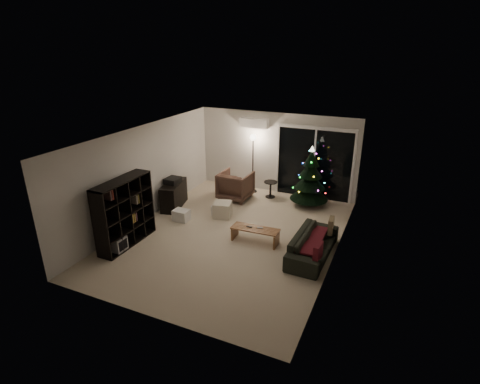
{
  "coord_description": "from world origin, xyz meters",
  "views": [
    {
      "loc": [
        3.54,
        -7.38,
        4.39
      ],
      "look_at": [
        0.1,
        0.3,
        1.05
      ],
      "focal_mm": 28.0,
      "sensor_mm": 36.0,
      "label": 1
    }
  ],
  "objects_px": {
    "bookshelf": "(118,211)",
    "media_cabinet": "(174,195)",
    "sofa": "(313,245)",
    "armchair": "(236,185)",
    "christmas_tree": "(310,176)",
    "coffee_table": "(255,235)"
  },
  "relations": [
    {
      "from": "bookshelf",
      "to": "sofa",
      "type": "xyz_separation_m",
      "value": [
        4.3,
        1.23,
        -0.52
      ]
    },
    {
      "from": "coffee_table",
      "to": "christmas_tree",
      "type": "bearing_deg",
      "value": 74.79
    },
    {
      "from": "media_cabinet",
      "to": "sofa",
      "type": "distance_m",
      "value": 4.42
    },
    {
      "from": "sofa",
      "to": "christmas_tree",
      "type": "relative_size",
      "value": 1.05
    },
    {
      "from": "media_cabinet",
      "to": "sofa",
      "type": "height_order",
      "value": "media_cabinet"
    },
    {
      "from": "bookshelf",
      "to": "sofa",
      "type": "relative_size",
      "value": 0.85
    },
    {
      "from": "bookshelf",
      "to": "armchair",
      "type": "xyz_separation_m",
      "value": [
        1.36,
        3.53,
        -0.37
      ]
    },
    {
      "from": "bookshelf",
      "to": "coffee_table",
      "type": "height_order",
      "value": "bookshelf"
    },
    {
      "from": "armchair",
      "to": "media_cabinet",
      "type": "bearing_deg",
      "value": 44.14
    },
    {
      "from": "bookshelf",
      "to": "media_cabinet",
      "type": "xyz_separation_m",
      "value": [
        0.0,
        2.26,
        -0.43
      ]
    },
    {
      "from": "bookshelf",
      "to": "media_cabinet",
      "type": "relative_size",
      "value": 1.37
    },
    {
      "from": "christmas_tree",
      "to": "bookshelf",
      "type": "bearing_deg",
      "value": -131.64
    },
    {
      "from": "sofa",
      "to": "christmas_tree",
      "type": "xyz_separation_m",
      "value": [
        -0.79,
        2.72,
        0.61
      ]
    },
    {
      "from": "coffee_table",
      "to": "christmas_tree",
      "type": "height_order",
      "value": "christmas_tree"
    },
    {
      "from": "media_cabinet",
      "to": "christmas_tree",
      "type": "bearing_deg",
      "value": 11.36
    },
    {
      "from": "media_cabinet",
      "to": "christmas_tree",
      "type": "height_order",
      "value": "christmas_tree"
    },
    {
      "from": "media_cabinet",
      "to": "bookshelf",
      "type": "bearing_deg",
      "value": -104.36
    },
    {
      "from": "media_cabinet",
      "to": "christmas_tree",
      "type": "distance_m",
      "value": 3.93
    },
    {
      "from": "bookshelf",
      "to": "christmas_tree",
      "type": "distance_m",
      "value": 5.29
    },
    {
      "from": "media_cabinet",
      "to": "sofa",
      "type": "xyz_separation_m",
      "value": [
        4.3,
        -1.02,
        -0.09
      ]
    },
    {
      "from": "christmas_tree",
      "to": "coffee_table",
      "type": "bearing_deg",
      "value": -102.76
    },
    {
      "from": "bookshelf",
      "to": "armchair",
      "type": "relative_size",
      "value": 1.72
    }
  ]
}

